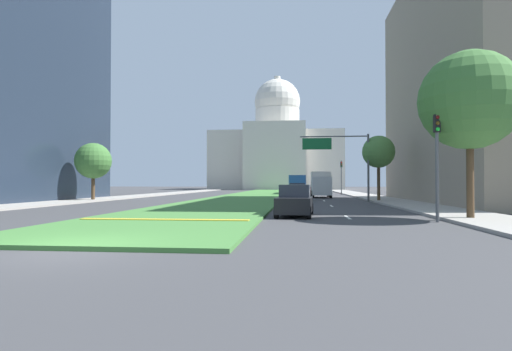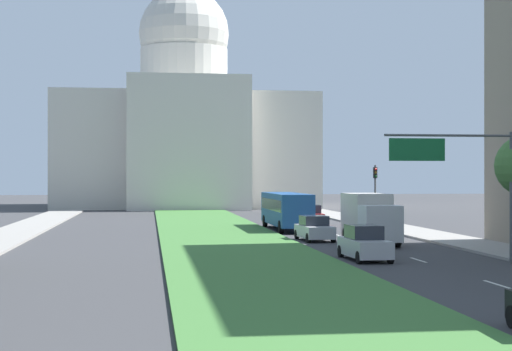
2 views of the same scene
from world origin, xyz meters
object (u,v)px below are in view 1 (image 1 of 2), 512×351
Objects in this scene: overhead_guide_sign at (342,153)px; sedan_distant at (297,191)px; box_truck_delivery at (321,184)px; street_tree_right_near at (469,100)px; street_tree_left_mid at (93,161)px; sedan_midblock at (297,192)px; traffic_light_far_right at (341,173)px; sedan_far_horizon at (316,189)px; traffic_light_near_right at (437,151)px; street_tree_right_mid at (378,152)px; capitol_building at (277,152)px; sedan_lead_stopped at (295,201)px; city_bus at (297,183)px.

overhead_guide_sign is 16.06m from sedan_distant.
street_tree_right_near is at bearing -79.94° from box_truck_delivery.
sedan_midblock is (20.40, 3.06, -3.19)m from street_tree_left_mid.
street_tree_left_mid is (-28.86, 18.85, -1.81)m from street_tree_right_near.
sedan_far_horizon is at bearing 114.48° from traffic_light_far_right.
traffic_light_near_right is 0.81× the size of street_tree_right_mid.
capitol_building reaches higher than sedan_lead_stopped.
city_bus is (-6.63, 46.39, -1.54)m from traffic_light_near_right.
capitol_building is at bearing 97.46° from overhead_guide_sign.
overhead_guide_sign is at bearing -80.53° from city_bus.
traffic_light_near_right is 0.47× the size of city_bus.
street_tree_right_near is 10.03m from sedan_lead_stopped.
street_tree_right_near is at bearing -87.51° from traffic_light_far_right.
capitol_building is 99.62m from traffic_light_near_right.
traffic_light_far_right reaches higher than sedan_far_horizon.
box_truck_delivery is at bearing 96.52° from traffic_light_near_right.
street_tree_right_mid is at bearing 66.67° from sedan_lead_stopped.
street_tree_right_mid is 16.83m from sedan_distant.
street_tree_right_mid reaches higher than sedan_midblock.
sedan_far_horizon is at bearing 93.94° from traffic_light_near_right.
capitol_building is at bearing 96.46° from city_bus.
sedan_lead_stopped is at bearing -103.76° from overhead_guide_sign.
traffic_light_near_right is 1.00× the size of traffic_light_far_right.
street_tree_right_near is 35.82m from sedan_distant.
sedan_lead_stopped is 0.98× the size of sedan_far_horizon.
city_bus is (5.91, -52.16, -8.90)m from capitol_building.
street_tree_left_mid is 0.91× the size of street_tree_right_mid.
overhead_guide_sign is 24.72m from street_tree_left_mid.
overhead_guide_sign is at bearing 76.24° from sedan_lead_stopped.
street_tree_right_near is at bearing -68.88° from sedan_midblock.
street_tree_left_mid reaches higher than traffic_light_far_right.
street_tree_right_near is 1.41× the size of street_tree_left_mid.
sedan_distant is at bearing -128.46° from traffic_light_far_right.
street_tree_left_mid reaches higher than traffic_light_near_right.
sedan_midblock is at bearing -85.52° from capitol_building.
sedan_distant is 4.40m from box_truck_delivery.
sedan_lead_stopped is (5.91, -95.73, -9.87)m from capitol_building.
sedan_midblock reaches higher than sedan_lead_stopped.
traffic_light_near_right reaches higher than box_truck_delivery.
traffic_light_near_right is (12.53, -98.55, -7.36)m from capitol_building.
capitol_building is 8.24× the size of sedan_midblock.
sedan_midblock is (0.02, 20.10, 0.03)m from sedan_lead_stopped.
street_tree_right_near is at bearing -12.07° from sedan_lead_stopped.
traffic_light_near_right reaches higher than sedan_far_horizon.
capitol_building is 3.24× the size of city_bus.
overhead_guide_sign is 1.03× the size of box_truck_delivery.
street_tree_right_near is 1.96× the size of sedan_distant.
street_tree_right_near reaches higher than city_bus.
traffic_light_far_right reaches higher than sedan_lead_stopped.
street_tree_right_mid reaches higher than city_bus.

